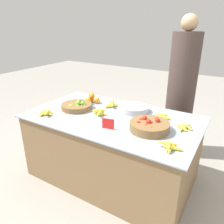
# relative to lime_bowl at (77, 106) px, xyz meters

# --- Properties ---
(ground_plane) EXTENTS (12.00, 12.00, 0.00)m
(ground_plane) POSITION_rel_lime_bowl_xyz_m (0.45, 0.01, -0.76)
(ground_plane) COLOR #A39E93
(market_table) EXTENTS (1.74, 1.00, 0.72)m
(market_table) POSITION_rel_lime_bowl_xyz_m (0.45, 0.01, -0.39)
(market_table) COLOR olive
(market_table) RESTS_ON ground_plane
(lime_bowl) EXTENTS (0.33, 0.33, 0.10)m
(lime_bowl) POSITION_rel_lime_bowl_xyz_m (0.00, 0.00, 0.00)
(lime_bowl) COLOR olive
(lime_bowl) RESTS_ON market_table
(tomato_basket) EXTENTS (0.35, 0.35, 0.11)m
(tomato_basket) POSITION_rel_lime_bowl_xyz_m (0.88, -0.07, 0.01)
(tomato_basket) COLOR olive
(tomato_basket) RESTS_ON market_table
(orange_pile) EXTENTS (0.16, 0.16, 0.12)m
(orange_pile) POSITION_rel_lime_bowl_xyz_m (0.03, 0.24, 0.02)
(orange_pile) COLOR orange
(orange_pile) RESTS_ON market_table
(metal_bowl) EXTENTS (0.30, 0.30, 0.06)m
(metal_bowl) POSITION_rel_lime_bowl_xyz_m (0.58, 0.25, -0.00)
(metal_bowl) COLOR #B7B7BF
(metal_bowl) RESTS_ON market_table
(price_sign) EXTENTS (0.11, 0.03, 0.10)m
(price_sign) POSITION_rel_lime_bowl_xyz_m (0.56, -0.24, 0.02)
(price_sign) COLOR red
(price_sign) RESTS_ON market_table
(banana_bunch_front_right) EXTENTS (0.18, 0.19, 0.03)m
(banana_bunch_front_right) POSITION_rel_lime_bowl_xyz_m (0.89, 0.25, -0.02)
(banana_bunch_front_right) COLOR yellow
(banana_bunch_front_right) RESTS_ON market_table
(banana_bunch_middle_left) EXTENTS (0.17, 0.18, 0.03)m
(banana_bunch_middle_left) POSITION_rel_lime_bowl_xyz_m (1.14, 0.12, -0.02)
(banana_bunch_middle_left) COLOR yellow
(banana_bunch_middle_left) RESTS_ON market_table
(banana_bunch_front_center) EXTENTS (0.14, 0.19, 0.06)m
(banana_bunch_front_center) POSITION_rel_lime_bowl_xyz_m (0.30, 0.25, -0.00)
(banana_bunch_front_center) COLOR yellow
(banana_bunch_front_center) RESTS_ON market_table
(banana_bunch_back_center) EXTENTS (0.17, 0.16, 0.06)m
(banana_bunch_back_center) POSITION_rel_lime_bowl_xyz_m (0.31, -0.01, -0.01)
(banana_bunch_back_center) COLOR yellow
(banana_bunch_back_center) RESTS_ON market_table
(banana_bunch_front_left) EXTENTS (0.20, 0.15, 0.06)m
(banana_bunch_front_left) POSITION_rel_lime_bowl_xyz_m (1.14, -0.29, -0.01)
(banana_bunch_front_left) COLOR yellow
(banana_bunch_front_left) RESTS_ON market_table
(banana_bunch_middle_right) EXTENTS (0.16, 0.15, 0.06)m
(banana_bunch_middle_right) POSITION_rel_lime_bowl_xyz_m (-0.16, -0.30, -0.01)
(banana_bunch_middle_right) COLOR yellow
(banana_bunch_middle_right) RESTS_ON market_table
(vendor_person) EXTENTS (0.34, 0.34, 1.71)m
(vendor_person) POSITION_rel_lime_bowl_xyz_m (0.89, 0.91, 0.03)
(vendor_person) COLOR #473833
(vendor_person) RESTS_ON ground_plane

